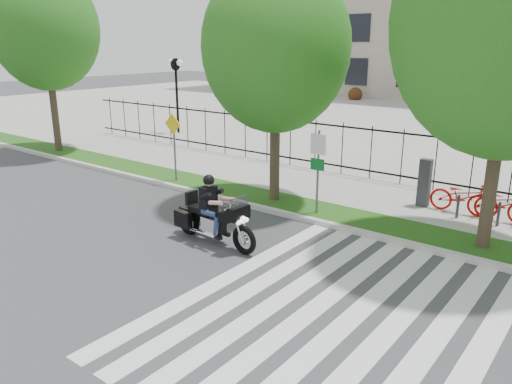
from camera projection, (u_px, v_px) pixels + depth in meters
The scene contains 13 objects.
ground at pixel (164, 252), 12.56m from camera, with size 120.00×120.00×0.00m, color #3E3E40.
curb at pixel (262, 208), 15.64m from camera, with size 60.00×0.20×0.15m, color #BBB9B0.
grass_verge at pixel (278, 202), 16.28m from camera, with size 60.00×1.50×0.15m, color #1B4912.
sidewalk at pixel (318, 185), 18.18m from camera, with size 60.00×3.50×0.15m, color gray.
plaza at pixel (461, 125), 31.48m from camera, with size 80.00×34.00×0.10m, color gray.
crosswalk_stripes at pixel (333, 313), 9.73m from camera, with size 5.70×8.00×0.01m, color silver, non-canonical shape.
iron_fence at pixel (342, 149), 19.19m from camera, with size 30.00×0.06×2.00m, color black, non-canonical shape.
lamp_post_left at pixel (176, 77), 27.75m from camera, with size 1.06×0.70×4.25m.
street_tree_0 at pixel (45, 29), 22.18m from camera, with size 4.75×4.75×8.24m.
street_tree_1 at pixel (276, 47), 14.97m from camera, with size 4.51×4.51×7.39m.
sign_pole_regulatory at pixel (318, 161), 14.55m from camera, with size 0.50×0.09×2.50m.
sign_pole_warning at pixel (174, 138), 18.11m from camera, with size 0.78×0.09×2.49m.
motorcycle_rider at pixel (214, 217), 12.93m from camera, with size 2.87×0.87×2.21m.
Camera 1 is at (8.92, -7.75, 5.07)m, focal length 35.00 mm.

